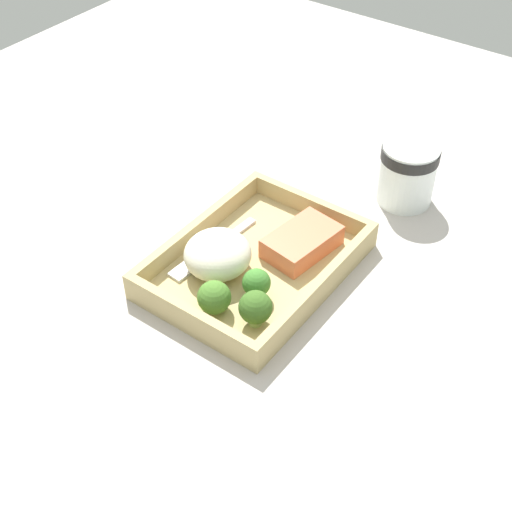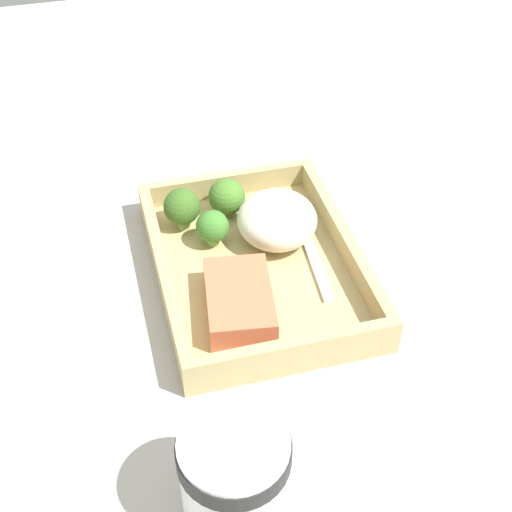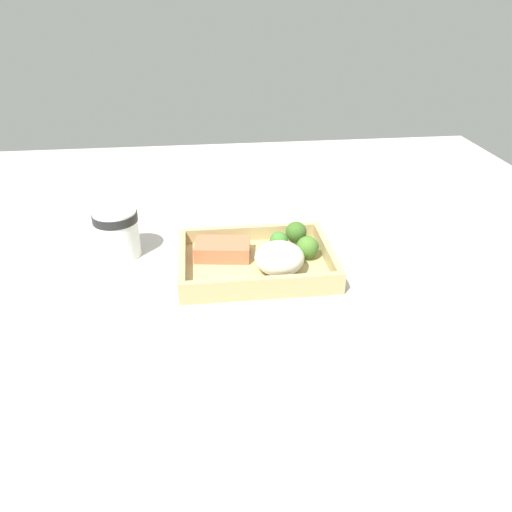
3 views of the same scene
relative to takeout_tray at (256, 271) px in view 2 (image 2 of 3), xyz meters
The scene contains 10 objects.
ground_plane 1.60cm from the takeout_tray, ahead, with size 160.00×160.00×2.00cm, color #B7AFA9.
takeout_tray is the anchor object (origin of this frame).
tray_rim 2.01cm from the takeout_tray, ahead, with size 28.04×20.79×2.83cm.
salmon_fillet 7.11cm from the takeout_tray, 151.14° to the left, with size 10.20×6.37×2.95cm, color #DB6E49.
mashed_potatoes 6.06cm from the takeout_tray, 41.73° to the right, with size 8.89×8.71×5.48cm, color silver.
broccoli_floret_1 11.10cm from the takeout_tray, 35.79° to the left, with size 4.12×4.12×4.89cm.
broccoli_floret_2 6.69cm from the takeout_tray, 36.64° to the left, with size 3.60×3.60×4.25cm.
broccoli_floret_3 10.21cm from the takeout_tray, ahead, with size 4.21×4.21×4.39cm.
fork 6.75cm from the takeout_tray, 73.90° to the right, with size 15.88×2.86×0.44cm.
paper_cup 27.48cm from the takeout_tray, 161.69° to the left, with size 8.40×8.40×9.32cm.
Camera 2 is at (-53.61, 14.31, 52.56)cm, focal length 50.00 mm.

